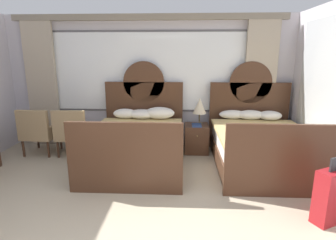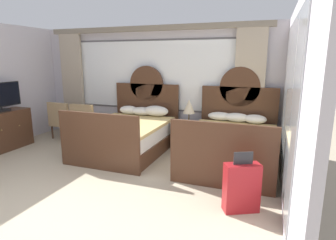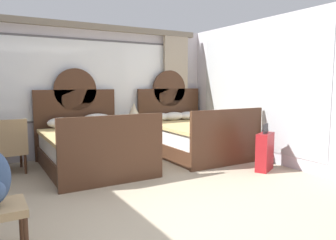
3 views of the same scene
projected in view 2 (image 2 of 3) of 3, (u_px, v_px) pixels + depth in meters
ground_plane at (24, 223)px, 3.38m from camera, size 24.00×24.00×0.00m
wall_back_window at (152, 81)px, 6.69m from camera, size 5.87×0.22×2.70m
wall_right_mirror at (293, 106)px, 3.64m from camera, size 0.08×4.55×2.70m
bed_near_window at (128, 133)px, 5.94m from camera, size 1.60×2.12×1.78m
bed_near_mirror at (231, 144)px, 5.21m from camera, size 1.60×2.12×1.78m
nightstand_between_beds at (185, 136)px, 6.18m from camera, size 0.46×0.49×0.56m
table_lamp_on_nightstand at (189, 107)px, 6.08m from camera, size 0.27×0.27×0.52m
book_on_nightstand at (184, 124)px, 6.04m from camera, size 0.18×0.26×0.03m
tv_flatscreen at (0, 97)px, 5.90m from camera, size 0.20×0.97×0.61m
armchair_by_window_left at (87, 121)px, 6.69m from camera, size 0.62×0.62×0.91m
armchair_by_window_centre at (64, 119)px, 6.92m from camera, size 0.63×0.63×0.91m
suitcase_on_floor at (242, 187)px, 3.60m from camera, size 0.49×0.38×0.81m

